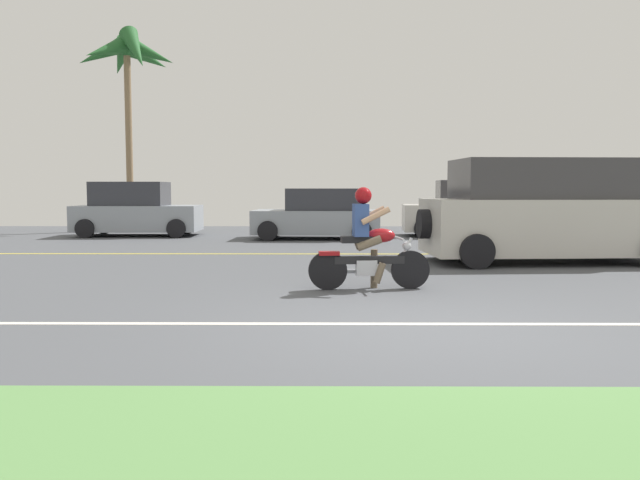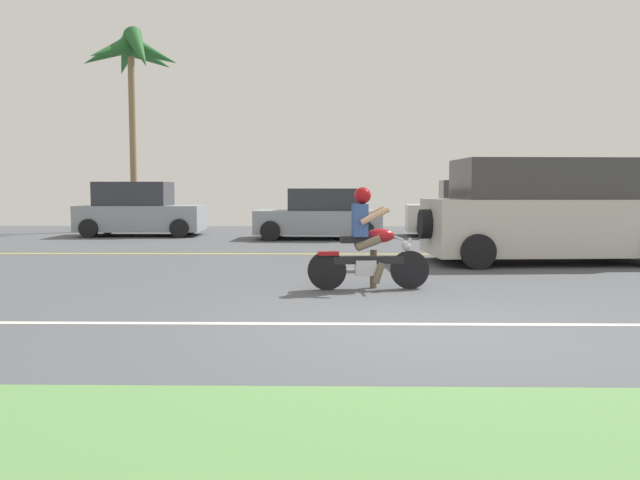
{
  "view_description": "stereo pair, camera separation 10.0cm",
  "coord_description": "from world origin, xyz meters",
  "px_view_note": "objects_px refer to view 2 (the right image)",
  "views": [
    {
      "loc": [
        -1.01,
        -6.64,
        1.46
      ],
      "look_at": [
        -1.09,
        3.68,
        0.63
      ],
      "focal_mm": 35.94,
      "sensor_mm": 36.0,
      "label": 1
    },
    {
      "loc": [
        -0.91,
        -6.63,
        1.46
      ],
      "look_at": [
        -1.09,
        3.68,
        0.63
      ],
      "focal_mm": 35.94,
      "sensor_mm": 36.0,
      "label": 2
    }
  ],
  "objects_px": {
    "suv_nearby": "(547,213)",
    "parked_car_0": "(139,211)",
    "motorcyclist": "(368,246)",
    "palm_tree_0": "(131,60)",
    "parked_car_2": "(473,211)",
    "parked_car_1": "(321,215)"
  },
  "relations": [
    {
      "from": "motorcyclist",
      "to": "suv_nearby",
      "type": "height_order",
      "value": "suv_nearby"
    },
    {
      "from": "motorcyclist",
      "to": "parked_car_0",
      "type": "relative_size",
      "value": 0.47
    },
    {
      "from": "parked_car_1",
      "to": "palm_tree_0",
      "type": "xyz_separation_m",
      "value": [
        -6.56,
        3.63,
        5.16
      ]
    },
    {
      "from": "motorcyclist",
      "to": "parked_car_1",
      "type": "xyz_separation_m",
      "value": [
        -0.81,
        9.36,
        0.06
      ]
    },
    {
      "from": "parked_car_0",
      "to": "palm_tree_0",
      "type": "relative_size",
      "value": 0.55
    },
    {
      "from": "palm_tree_0",
      "to": "suv_nearby",
      "type": "bearing_deg",
      "value": -40.71
    },
    {
      "from": "suv_nearby",
      "to": "palm_tree_0",
      "type": "height_order",
      "value": "palm_tree_0"
    },
    {
      "from": "motorcyclist",
      "to": "parked_car_0",
      "type": "bearing_deg",
      "value": 121.66
    },
    {
      "from": "suv_nearby",
      "to": "parked_car_2",
      "type": "height_order",
      "value": "suv_nearby"
    },
    {
      "from": "suv_nearby",
      "to": "parked_car_0",
      "type": "bearing_deg",
      "value": 145.44
    },
    {
      "from": "parked_car_2",
      "to": "palm_tree_0",
      "type": "height_order",
      "value": "palm_tree_0"
    },
    {
      "from": "parked_car_2",
      "to": "palm_tree_0",
      "type": "xyz_separation_m",
      "value": [
        -11.15,
        2.6,
        5.06
      ]
    },
    {
      "from": "suv_nearby",
      "to": "parked_car_0",
      "type": "xyz_separation_m",
      "value": [
        -10.17,
        7.0,
        -0.22
      ]
    },
    {
      "from": "parked_car_0",
      "to": "motorcyclist",
      "type": "bearing_deg",
      "value": -58.34
    },
    {
      "from": "parked_car_0",
      "to": "parked_car_2",
      "type": "distance_m",
      "value": 10.23
    },
    {
      "from": "parked_car_0",
      "to": "palm_tree_0",
      "type": "bearing_deg",
      "value": 110.0
    },
    {
      "from": "suv_nearby",
      "to": "parked_car_1",
      "type": "distance_m",
      "value": 7.46
    },
    {
      "from": "motorcyclist",
      "to": "palm_tree_0",
      "type": "bearing_deg",
      "value": 119.56
    },
    {
      "from": "parked_car_2",
      "to": "suv_nearby",
      "type": "bearing_deg",
      "value": -90.53
    },
    {
      "from": "motorcyclist",
      "to": "parked_car_0",
      "type": "height_order",
      "value": "parked_car_0"
    },
    {
      "from": "motorcyclist",
      "to": "suv_nearby",
      "type": "bearing_deg",
      "value": 42.7
    },
    {
      "from": "suv_nearby",
      "to": "palm_tree_0",
      "type": "xyz_separation_m",
      "value": [
        -11.09,
        9.54,
        4.87
      ]
    }
  ]
}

